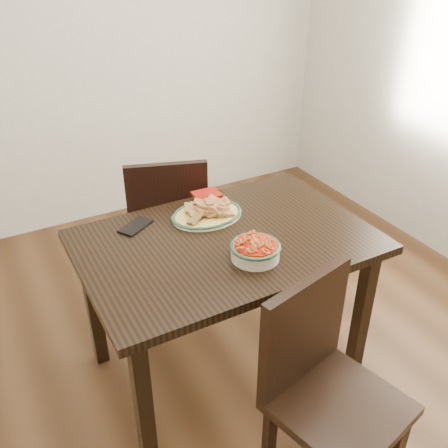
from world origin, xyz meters
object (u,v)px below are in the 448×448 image
chair_far (168,221)px  chair_near (323,380)px  noodle_bowl (255,249)px  fish_plate (207,208)px  dining_table (226,256)px  smartphone (136,226)px

chair_far → chair_near: same height
chair_near → noodle_bowl: bearing=77.1°
fish_plate → dining_table: bearing=-93.2°
smartphone → dining_table: bearing=-73.3°
smartphone → chair_near: bearing=-101.7°
chair_near → fish_plate: chair_near is taller
noodle_bowl → smartphone: 0.57m
dining_table → smartphone: 0.43m
dining_table → chair_far: (-0.00, 0.66, -0.16)m
chair_near → smartphone: size_ratio=5.73×
chair_far → chair_near: bearing=110.1°
dining_table → chair_far: bearing=90.4°
chair_far → noodle_bowl: chair_far is taller
chair_near → noodle_bowl: chair_near is taller
smartphone → fish_plate: bearing=-44.3°
dining_table → fish_plate: fish_plate is taller
fish_plate → noodle_bowl: (0.02, -0.39, -0.00)m
dining_table → smartphone: smartphone is taller
chair_near → fish_plate: bearing=78.2°
chair_far → smartphone: 0.55m
dining_table → chair_near: bearing=-87.2°
chair_far → fish_plate: (0.02, -0.46, 0.30)m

